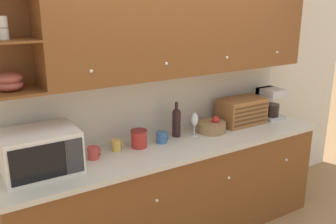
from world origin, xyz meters
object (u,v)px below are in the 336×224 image
wine_glass (194,120)px  mug (94,153)px  fruit_basket (211,126)px  storage_canister (139,139)px  mug_blue_second (162,137)px  mug_patterned_third (117,145)px  wine_bottle (176,121)px  microwave (40,152)px  bread_box (241,111)px  coffee_maker (269,103)px

wine_glass → mug: bearing=-179.4°
wine_glass → fruit_basket: (0.20, -0.00, -0.10)m
storage_canister → mug_blue_second: 0.22m
mug_patterned_third → wine_bottle: bearing=2.1°
storage_canister → mug_patterned_third: bearing=170.3°
microwave → mug: 0.43m
mug → mug_blue_second: size_ratio=0.96×
mug_patterned_third → wine_glass: size_ratio=0.42×
bread_box → mug_patterned_third: bearing=179.2°
fruit_basket → coffee_maker: size_ratio=0.86×
storage_canister → coffee_maker: coffee_maker is taller
bread_box → coffee_maker: coffee_maker is taller
mug_blue_second → fruit_basket: fruit_basket is taller
microwave → coffee_maker: 2.42m
mug_blue_second → wine_bottle: 0.23m
mug → mug_blue_second: bearing=1.4°
mug → storage_canister: 0.43m
microwave → storage_canister: microwave is taller
wine_bottle → wine_glass: 0.17m
mug → coffee_maker: 2.01m
mug → wine_glass: wine_glass is taller
microwave → storage_canister: size_ratio=3.46×
bread_box → coffee_maker: (0.40, 0.01, 0.03)m
mug_patterned_third → wine_bottle: wine_bottle is taller
microwave → wine_bottle: wine_bottle is taller
wine_glass → fruit_basket: 0.23m
mug_patterned_third → mug: bearing=-164.8°
wine_glass → mug_blue_second: bearing=179.3°
wine_bottle → fruit_basket: 0.37m
coffee_maker → fruit_basket: bearing=-176.9°
storage_canister → fruit_basket: fruit_basket is taller
microwave → coffee_maker: (2.42, 0.08, 0.00)m
mug → storage_canister: bearing=3.8°
mug → storage_canister: storage_canister is taller
microwave → wine_bottle: 1.26m
microwave → coffee_maker: coffee_maker is taller
mug_blue_second → wine_glass: wine_glass is taller
mug_patterned_third → mug_blue_second: size_ratio=0.89×
storage_canister → fruit_basket: size_ratio=0.56×
microwave → wine_glass: 1.41m
coffee_maker → wine_bottle: bearing=178.4°
mug_blue_second → bread_box: bread_box is taller
wine_bottle → wine_glass: size_ratio=1.47×
coffee_maker → mug_patterned_third: bearing=179.7°
microwave → mug_patterned_third: size_ratio=5.67×
microwave → storage_canister: (0.84, 0.05, -0.08)m
microwave → mug_blue_second: size_ratio=5.04×
mug → bread_box: (1.61, 0.04, 0.08)m
microwave → mug_blue_second: microwave is taller
mug_patterned_third → mug_blue_second: 0.42m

